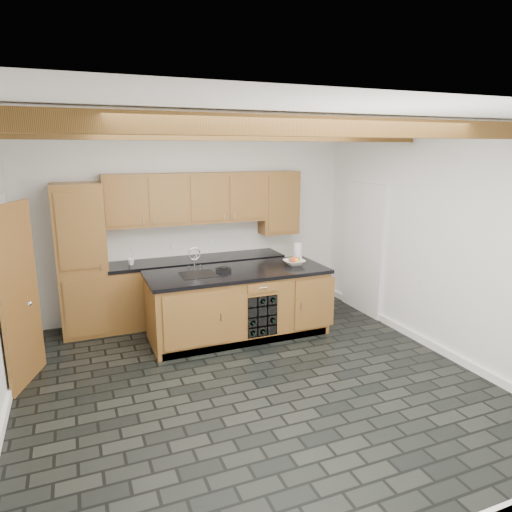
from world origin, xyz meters
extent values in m
plane|color=black|center=(0.00, 0.00, 0.00)|extent=(5.00, 5.00, 0.00)
plane|color=white|center=(0.00, 2.50, 1.40)|extent=(5.00, 0.00, 5.00)
plane|color=white|center=(2.50, 0.00, 1.40)|extent=(0.00, 5.00, 5.00)
plane|color=white|center=(0.00, 0.00, 2.80)|extent=(5.00, 5.00, 0.00)
cube|color=brown|center=(0.00, -1.20, 2.70)|extent=(4.90, 0.15, 0.15)
cube|color=brown|center=(0.00, 0.60, 2.70)|extent=(4.90, 0.15, 0.15)
cube|color=white|center=(-2.48, 0.00, 0.05)|extent=(0.04, 5.00, 0.10)
cube|color=white|center=(2.48, 0.00, 0.05)|extent=(0.04, 5.00, 0.10)
cube|color=white|center=(-2.47, 1.30, 1.02)|extent=(0.06, 0.94, 2.04)
cube|color=olive|center=(-2.32, 0.95, 1.00)|extent=(0.31, 0.77, 2.00)
cube|color=white|center=(2.47, 1.50, 1.02)|extent=(0.06, 0.98, 2.04)
cube|color=black|center=(2.50, 1.50, 1.00)|extent=(0.02, 0.86, 1.96)
cube|color=olive|center=(-1.65, 2.20, 1.05)|extent=(0.65, 0.60, 2.10)
cube|color=olive|center=(-0.02, 2.20, 0.44)|extent=(2.60, 0.60, 0.88)
cube|color=black|center=(-0.02, 2.20, 0.91)|extent=(2.64, 0.62, 0.05)
cube|color=white|center=(-0.02, 2.49, 1.19)|extent=(2.60, 0.02, 0.52)
cube|color=olive|center=(-0.12, 2.33, 1.83)|extent=(2.40, 0.35, 0.75)
cube|color=olive|center=(1.38, 2.33, 1.70)|extent=(0.60, 0.35, 1.00)
cube|color=olive|center=(0.30, 1.30, 0.44)|extent=(2.40, 0.90, 0.88)
cube|color=black|center=(0.30, 1.30, 0.91)|extent=(2.46, 0.96, 0.05)
cube|color=olive|center=(-0.42, 0.84, 0.48)|extent=(0.80, 0.02, 0.70)
cube|color=olive|center=(1.25, 0.84, 0.48)|extent=(0.60, 0.02, 0.70)
cube|color=black|center=(0.48, 0.99, 0.40)|extent=(0.42, 0.30, 0.56)
cylinder|color=black|center=(0.48, 0.95, 0.61)|extent=(0.07, 0.26, 0.07)
cylinder|color=black|center=(0.34, 0.95, 0.33)|extent=(0.07, 0.26, 0.07)
cylinder|color=black|center=(0.48, 0.95, 0.19)|extent=(0.07, 0.26, 0.07)
cylinder|color=black|center=(0.62, 0.95, 0.33)|extent=(0.07, 0.26, 0.07)
cylinder|color=black|center=(0.62, 0.95, 0.61)|extent=(0.07, 0.26, 0.07)
cylinder|color=black|center=(0.34, 0.95, 0.19)|extent=(0.07, 0.26, 0.07)
cube|color=black|center=(-0.25, 1.30, 0.93)|extent=(0.45, 0.40, 0.02)
cylinder|color=silver|center=(-0.25, 1.48, 1.03)|extent=(0.02, 0.02, 0.20)
torus|color=silver|center=(-0.25, 1.48, 1.17)|extent=(0.18, 0.02, 0.18)
cylinder|color=silver|center=(-0.33, 1.48, 0.97)|extent=(0.02, 0.02, 0.08)
cylinder|color=silver|center=(-0.17, 1.48, 0.97)|extent=(0.02, 0.02, 0.08)
cube|color=black|center=(0.11, 1.32, 0.95)|extent=(0.22, 0.15, 0.04)
cylinder|color=black|center=(0.11, 1.32, 0.98)|extent=(0.13, 0.13, 0.02)
imported|color=silver|center=(1.15, 1.29, 0.97)|extent=(0.30, 0.30, 0.07)
sphere|color=#B42C18|center=(1.20, 1.29, 1.01)|extent=(0.07, 0.07, 0.07)
sphere|color=#F75516|center=(1.17, 1.33, 1.01)|extent=(0.07, 0.07, 0.07)
sphere|color=#497D22|center=(1.11, 1.32, 1.01)|extent=(0.07, 0.07, 0.07)
sphere|color=red|center=(1.11, 1.26, 1.01)|extent=(0.07, 0.07, 0.07)
sphere|color=yellow|center=(1.17, 1.24, 1.01)|extent=(0.07, 0.07, 0.07)
cylinder|color=white|center=(1.37, 1.59, 1.05)|extent=(0.12, 0.12, 0.24)
imported|color=white|center=(-1.00, 2.16, 0.98)|extent=(0.10, 0.10, 0.09)
camera|label=1|loc=(-1.71, -4.34, 2.53)|focal=32.00mm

